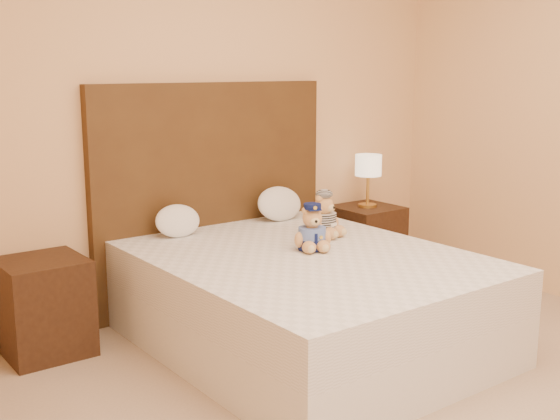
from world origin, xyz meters
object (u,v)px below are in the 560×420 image
(nightstand_left, at_px, (44,307))
(pillow_left, at_px, (178,219))
(nightstand_right, at_px, (366,241))
(lamp, at_px, (368,168))
(teddy_prisoner, at_px, (324,215))
(teddy_police, at_px, (312,227))
(pillow_right, at_px, (279,202))
(bed, at_px, (306,300))

(nightstand_left, xyz_separation_m, pillow_left, (0.88, 0.03, 0.38))
(nightstand_left, distance_m, nightstand_right, 2.50)
(lamp, bearing_deg, teddy_prisoner, -149.22)
(nightstand_right, height_order, teddy_police, teddy_police)
(nightstand_left, xyz_separation_m, pillow_right, (1.68, 0.03, 0.40))
(lamp, xyz_separation_m, pillow_right, (-0.82, 0.03, -0.17))
(bed, height_order, nightstand_right, same)
(bed, height_order, pillow_right, pillow_right)
(pillow_left, distance_m, pillow_right, 0.80)
(bed, xyz_separation_m, teddy_police, (0.09, 0.06, 0.41))
(nightstand_left, height_order, nightstand_right, same)
(nightstand_right, bearing_deg, teddy_police, -147.37)
(nightstand_right, bearing_deg, teddy_prisoner, -149.22)
(lamp, bearing_deg, teddy_police, -147.37)
(bed, xyz_separation_m, lamp, (1.25, 0.80, 0.57))
(nightstand_right, relative_size, teddy_police, 2.02)
(teddy_prisoner, bearing_deg, nightstand_left, 147.55)
(teddy_prisoner, bearing_deg, bed, -157.37)
(lamp, relative_size, pillow_left, 1.30)
(nightstand_left, xyz_separation_m, nightstand_right, (2.50, 0.00, 0.00))
(bed, distance_m, teddy_police, 0.42)
(teddy_police, xyz_separation_m, teddy_prisoner, (0.27, 0.21, 0.00))
(teddy_police, distance_m, pillow_left, 0.90)
(nightstand_right, relative_size, teddy_prisoner, 1.98)
(teddy_police, relative_size, pillow_left, 0.89)
(teddy_police, bearing_deg, pillow_left, 141.69)
(lamp, distance_m, teddy_police, 1.39)
(teddy_prisoner, bearing_deg, teddy_police, -156.04)
(teddy_police, bearing_deg, pillow_right, 87.11)
(pillow_right, bearing_deg, bed, -117.43)
(bed, xyz_separation_m, nightstand_right, (1.25, 0.80, -0.00))
(lamp, relative_size, pillow_right, 1.12)
(teddy_police, height_order, pillow_right, teddy_police)
(nightstand_right, height_order, pillow_right, pillow_right)
(teddy_police, distance_m, pillow_right, 0.85)
(nightstand_left, bearing_deg, teddy_prisoner, -18.23)
(lamp, distance_m, pillow_left, 1.63)
(bed, bearing_deg, nightstand_left, 147.38)
(teddy_police, height_order, teddy_prisoner, teddy_prisoner)
(pillow_right, bearing_deg, nightstand_right, -2.10)
(bed, bearing_deg, teddy_prisoner, 36.85)
(lamp, bearing_deg, pillow_left, 178.94)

